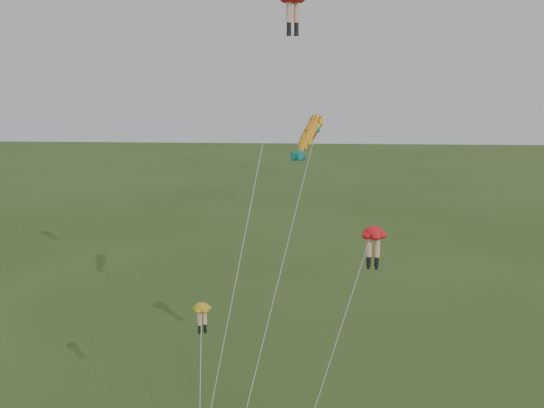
{
  "coord_description": "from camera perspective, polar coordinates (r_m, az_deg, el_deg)",
  "views": [
    {
      "loc": [
        2.85,
        -24.7,
        20.22
      ],
      "look_at": [
        1.02,
        6.0,
        13.49
      ],
      "focal_mm": 40.0,
      "sensor_mm": 36.0,
      "label": 1
    }
  ],
  "objects": [
    {
      "name": "legs_kite_red_high",
      "position": [
        34.56,
        1.82,
        17.97
      ],
      "size": [
        5.25,
        13.58,
        24.6
      ],
      "rotation": [
        0.0,
        0.0,
        0.37
      ],
      "color": "red",
      "rests_on": "ground"
    },
    {
      "name": "legs_kite_red_mid",
      "position": [
        31.53,
        9.39,
        -3.42
      ],
      "size": [
        5.67,
        8.7,
        12.48
      ],
      "rotation": [
        0.0,
        0.0,
        -0.13
      ],
      "color": "red",
      "rests_on": "ground"
    },
    {
      "name": "legs_kite_yellow",
      "position": [
        28.76,
        -6.65,
        -11.0
      ],
      "size": [
        1.18,
        4.99,
        9.73
      ],
      "rotation": [
        0.0,
        0.0,
        0.45
      ],
      "color": "gold",
      "rests_on": "ground"
    },
    {
      "name": "fish_kite",
      "position": [
        35.36,
        3.53,
        6.45
      ],
      "size": [
        5.26,
        15.09,
        18.06
      ],
      "rotation": [
        0.72,
        0.0,
        -0.53
      ],
      "color": "yellow",
      "rests_on": "ground"
    }
  ]
}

